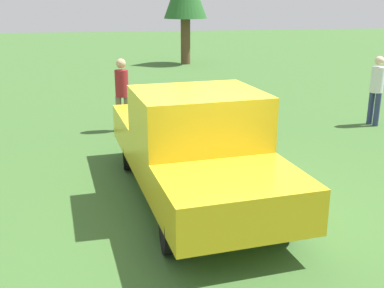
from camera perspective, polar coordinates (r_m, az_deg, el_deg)
name	(u,v)px	position (r m, az deg, el deg)	size (l,w,h in m)	color
ground_plane	(207,213)	(7.24, 1.78, -8.43)	(80.00, 80.00, 0.00)	#3D662D
pickup_truck	(194,144)	(7.40, 0.29, 0.02)	(5.22, 2.43, 1.82)	black
person_bystander	(376,86)	(12.79, 21.50, 6.52)	(0.40, 0.40, 1.76)	navy
person_visitor	(122,90)	(11.50, -8.50, 6.45)	(0.37, 0.37, 1.77)	#7A6B51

